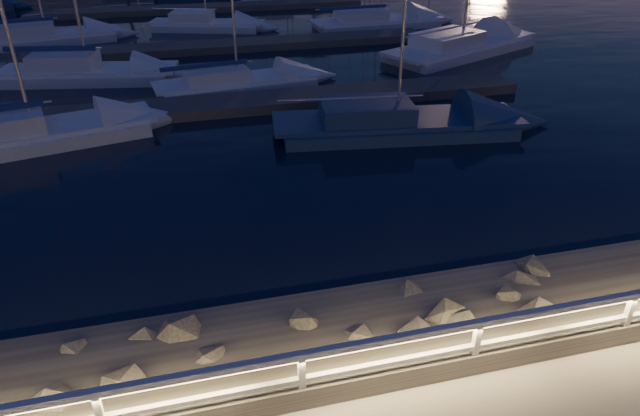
# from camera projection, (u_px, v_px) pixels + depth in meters

# --- Properties ---
(ground) EXTENTS (400.00, 400.00, 0.00)m
(ground) POSITION_uv_depth(u_px,v_px,m) (418.00, 379.00, 9.61)
(ground) COLOR #9B958C
(ground) RESTS_ON ground
(harbor_water) EXTENTS (400.00, 440.00, 0.60)m
(harbor_water) POSITION_uv_depth(u_px,v_px,m) (225.00, 36.00, 36.47)
(harbor_water) COLOR black
(harbor_water) RESTS_ON ground
(guard_rail) EXTENTS (44.11, 0.12, 1.06)m
(guard_rail) POSITION_uv_depth(u_px,v_px,m) (418.00, 345.00, 9.22)
(guard_rail) COLOR white
(guard_rail) RESTS_ON ground
(floating_docks) EXTENTS (22.00, 36.00, 0.40)m
(floating_docks) POSITION_uv_depth(u_px,v_px,m) (222.00, 22.00, 37.27)
(floating_docks) COLOR #60574F
(floating_docks) RESTS_ON ground
(sailboat_a) EXTENTS (8.20, 3.79, 13.56)m
(sailboat_a) POSITION_uv_depth(u_px,v_px,m) (84.00, 71.00, 26.38)
(sailboat_a) COLOR silver
(sailboat_a) RESTS_ON ground
(sailboat_b) EXTENTS (8.44, 4.19, 13.86)m
(sailboat_b) POSITION_uv_depth(u_px,v_px,m) (27.00, 133.00, 19.71)
(sailboat_b) COLOR silver
(sailboat_b) RESTS_ON ground
(sailboat_c) EXTENTS (7.53, 3.15, 12.41)m
(sailboat_c) POSITION_uv_depth(u_px,v_px,m) (233.00, 81.00, 25.20)
(sailboat_c) COLOR silver
(sailboat_c) RESTS_ON ground
(sailboat_d) EXTENTS (9.26, 3.87, 15.21)m
(sailboat_d) POSITION_uv_depth(u_px,v_px,m) (391.00, 121.00, 20.74)
(sailboat_d) COLOR navy
(sailboat_d) RESTS_ON ground
(sailboat_f) EXTENTS (8.17, 3.82, 13.44)m
(sailboat_f) POSITION_uv_depth(u_px,v_px,m) (43.00, 36.00, 32.69)
(sailboat_f) COLOR silver
(sailboat_f) RESTS_ON ground
(sailboat_h) EXTENTS (10.16, 6.65, 16.82)m
(sailboat_h) POSITION_uv_depth(u_px,v_px,m) (459.00, 46.00, 30.64)
(sailboat_h) COLOR silver
(sailboat_h) RESTS_ON ground
(sailboat_j) EXTENTS (7.35, 4.15, 12.10)m
(sailboat_j) POSITION_uv_depth(u_px,v_px,m) (204.00, 23.00, 36.04)
(sailboat_j) COLOR silver
(sailboat_j) RESTS_ON ground
(sailboat_l) EXTENTS (8.74, 3.10, 14.53)m
(sailboat_l) POSITION_uv_depth(u_px,v_px,m) (373.00, 21.00, 36.67)
(sailboat_l) COLOR silver
(sailboat_l) RESTS_ON ground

